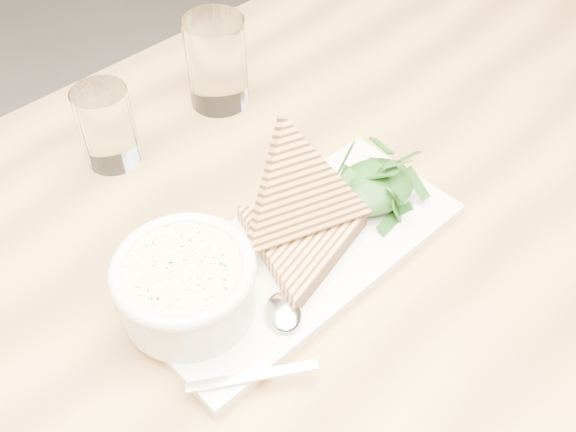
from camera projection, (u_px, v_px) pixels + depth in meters
table_top at (330, 241)px, 0.73m from camera, size 1.40×1.01×0.04m
table_leg_br at (412, 121)px, 1.47m from camera, size 0.06×0.06×0.71m
platter at (300, 254)px, 0.68m from camera, size 0.37×0.19×0.01m
soup_bowl at (187, 290)px, 0.61m from camera, size 0.13×0.13×0.05m
soup at (183, 270)px, 0.58m from camera, size 0.11×0.11×0.01m
bowl_rim at (183, 268)px, 0.58m from camera, size 0.14×0.14×0.01m
sandwich_flat at (300, 244)px, 0.67m from camera, size 0.21×0.21×0.02m
sandwich_lean at (300, 194)px, 0.65m from camera, size 0.20×0.20×0.19m
salad_base at (374, 186)px, 0.71m from camera, size 0.10×0.08×0.04m
arugula_pile at (375, 181)px, 0.71m from camera, size 0.11×0.10×0.05m
spoon_bowl at (284, 312)px, 0.61m from camera, size 0.05×0.06×0.01m
spoon_handle at (253, 376)px, 0.57m from camera, size 0.11×0.06×0.00m
glass_near at (107, 126)px, 0.76m from camera, size 0.07×0.07×0.10m
glass_far at (217, 62)px, 0.83m from camera, size 0.08×0.08×0.12m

